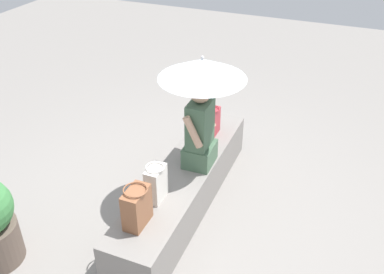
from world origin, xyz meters
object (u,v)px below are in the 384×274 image
object	(u,v)px
handbag_black	(156,183)
shoulder_bag_spare	(137,207)
tote_bag_canvas	(211,121)
person_seated	(200,131)
parasol	(202,69)

from	to	relation	value
handbag_black	shoulder_bag_spare	size ratio (longest dim) A/B	0.96
tote_bag_canvas	shoulder_bag_spare	world-z (taller)	shoulder_bag_spare
person_seated	handbag_black	size ratio (longest dim) A/B	2.53
parasol	handbag_black	size ratio (longest dim) A/B	3.25
handbag_black	tote_bag_canvas	xyz separation A→B (m)	(1.25, -0.07, -0.01)
person_seated	shoulder_bag_spare	distance (m)	1.05
handbag_black	shoulder_bag_spare	world-z (taller)	shoulder_bag_spare
handbag_black	shoulder_bag_spare	bearing A→B (deg)	179.96
parasol	handbag_black	bearing A→B (deg)	165.65
person_seated	shoulder_bag_spare	world-z (taller)	person_seated
person_seated	parasol	xyz separation A→B (m)	(0.01, -0.01, 0.65)
person_seated	parasol	distance (m)	0.65
person_seated	tote_bag_canvas	size ratio (longest dim) A/B	2.76
handbag_black	tote_bag_canvas	bearing A→B (deg)	-3.31
person_seated	handbag_black	world-z (taller)	person_seated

